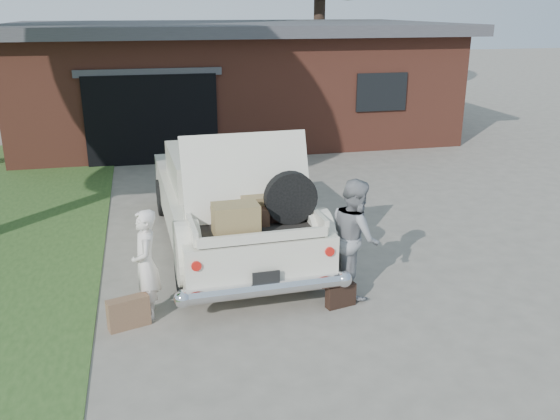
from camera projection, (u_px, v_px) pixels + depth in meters
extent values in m
plane|color=gray|center=(290.00, 302.00, 7.89)|extent=(90.00, 90.00, 0.00)
cube|color=brown|center=(231.00, 84.00, 18.21)|extent=(12.00, 7.00, 3.00)
cube|color=#4C4C51|center=(229.00, 28.00, 17.68)|extent=(12.80, 7.80, 0.30)
cube|color=black|center=(152.00, 120.00, 14.62)|extent=(3.20, 0.30, 2.20)
cube|color=#4C4C51|center=(149.00, 72.00, 14.18)|extent=(3.50, 0.12, 0.18)
cube|color=black|center=(381.00, 92.00, 15.69)|extent=(1.40, 0.08, 1.00)
cylinder|color=#38281E|center=(319.00, 32.00, 23.09)|extent=(0.44, 0.44, 5.64)
cube|color=beige|center=(227.00, 206.00, 9.67)|extent=(2.13, 5.20, 0.67)
cube|color=beige|center=(223.00, 167.00, 9.76)|extent=(1.77, 2.11, 0.53)
cube|color=black|center=(213.00, 155.00, 10.66)|extent=(1.59, 0.14, 0.45)
cube|color=black|center=(234.00, 184.00, 8.88)|extent=(1.59, 0.14, 0.45)
cylinder|color=black|center=(185.00, 273.00, 7.95)|extent=(0.25, 0.69, 0.68)
cylinder|color=black|center=(313.00, 259.00, 8.40)|extent=(0.25, 0.69, 0.68)
cylinder|color=black|center=(164.00, 197.00, 11.14)|extent=(0.25, 0.69, 0.68)
cylinder|color=black|center=(257.00, 190.00, 11.59)|extent=(0.25, 0.69, 0.68)
cylinder|color=silver|center=(266.00, 289.00, 7.35)|extent=(2.11, 0.26, 0.19)
cylinder|color=#A5140F|center=(196.00, 265.00, 7.08)|extent=(0.13, 0.11, 0.12)
cylinder|color=#A5140F|center=(329.00, 251.00, 7.50)|extent=(0.13, 0.11, 0.12)
cube|color=black|center=(266.00, 278.00, 7.28)|extent=(0.35, 0.03, 0.17)
cube|color=black|center=(253.00, 226.00, 7.77)|extent=(1.63, 1.19, 0.04)
cube|color=beige|center=(190.00, 225.00, 7.54)|extent=(0.10, 1.13, 0.19)
cube|color=beige|center=(313.00, 214.00, 7.94)|extent=(0.10, 1.13, 0.19)
cube|color=beige|center=(263.00, 237.00, 7.24)|extent=(1.65, 0.12, 0.12)
cube|color=beige|center=(247.00, 177.00, 7.92)|extent=(1.74, 0.50, 1.13)
cube|color=#482C1E|center=(239.00, 215.00, 7.79)|extent=(0.74, 0.49, 0.23)
cube|color=#957C4B|center=(236.00, 219.00, 7.40)|extent=(0.58, 0.39, 0.39)
cube|color=black|center=(262.00, 213.00, 7.94)|extent=(0.57, 0.39, 0.17)
cube|color=#977B4D|center=(258.00, 201.00, 7.88)|extent=(0.45, 0.30, 0.15)
cylinder|color=black|center=(291.00, 198.00, 7.73)|extent=(0.70, 0.19, 0.70)
imported|color=white|center=(146.00, 264.00, 7.34)|extent=(0.35, 0.52, 1.41)
imported|color=gray|center=(355.00, 237.00, 7.94)|extent=(0.62, 0.79, 1.61)
cube|color=brown|center=(129.00, 313.00, 7.22)|extent=(0.53, 0.30, 0.39)
cube|color=black|center=(341.00, 295.00, 7.74)|extent=(0.42, 0.21, 0.31)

